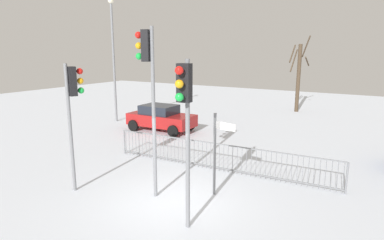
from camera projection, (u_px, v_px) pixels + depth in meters
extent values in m
plane|color=silver|center=(172.00, 200.00, 9.99)|extent=(60.00, 60.00, 0.00)
cylinder|color=slate|center=(70.00, 129.00, 10.32)|extent=(0.11, 0.11, 4.10)
cube|color=black|center=(72.00, 81.00, 10.10)|extent=(0.38, 0.34, 0.90)
sphere|color=red|center=(80.00, 71.00, 10.17)|extent=(0.20, 0.20, 0.20)
sphere|color=orange|center=(80.00, 81.00, 10.23)|extent=(0.20, 0.20, 0.20)
sphere|color=green|center=(81.00, 90.00, 10.30)|extent=(0.20, 0.20, 0.20)
cylinder|color=slate|center=(154.00, 115.00, 9.78)|extent=(0.11, 0.11, 5.17)
cube|color=black|center=(147.00, 46.00, 9.40)|extent=(0.29, 0.36, 0.90)
sphere|color=red|center=(138.00, 35.00, 9.41)|extent=(0.20, 0.20, 0.20)
sphere|color=orange|center=(139.00, 46.00, 9.48)|extent=(0.20, 0.20, 0.20)
sphere|color=green|center=(139.00, 56.00, 9.54)|extent=(0.20, 0.20, 0.20)
cylinder|color=slate|center=(188.00, 147.00, 8.06)|extent=(0.11, 0.11, 4.30)
cube|color=black|center=(184.00, 83.00, 7.59)|extent=(0.34, 0.25, 0.90)
sphere|color=red|center=(179.00, 70.00, 7.30)|extent=(0.20, 0.20, 0.20)
sphere|color=orange|center=(179.00, 84.00, 7.36)|extent=(0.20, 0.20, 0.20)
sphere|color=green|center=(179.00, 97.00, 7.43)|extent=(0.20, 0.20, 0.20)
cylinder|color=slate|center=(215.00, 155.00, 10.18)|extent=(0.09, 0.09, 2.63)
cube|color=white|center=(226.00, 126.00, 9.72)|extent=(0.69, 0.15, 0.22)
cube|color=slate|center=(217.00, 144.00, 12.30)|extent=(8.94, 0.50, 0.04)
cube|color=slate|center=(217.00, 167.00, 12.50)|extent=(8.94, 0.50, 0.04)
cylinder|color=slate|center=(126.00, 142.00, 14.44)|extent=(0.02, 0.02, 1.05)
cylinder|color=slate|center=(129.00, 143.00, 14.36)|extent=(0.02, 0.02, 1.05)
cylinder|color=slate|center=(133.00, 143.00, 14.28)|extent=(0.02, 0.02, 1.05)
cylinder|color=slate|center=(136.00, 144.00, 14.19)|extent=(0.02, 0.02, 1.05)
cylinder|color=slate|center=(139.00, 144.00, 14.11)|extent=(0.02, 0.02, 1.05)
cylinder|color=slate|center=(143.00, 145.00, 14.03)|extent=(0.02, 0.02, 1.05)
cylinder|color=slate|center=(146.00, 145.00, 13.94)|extent=(0.02, 0.02, 1.05)
cylinder|color=slate|center=(149.00, 146.00, 13.86)|extent=(0.02, 0.02, 1.05)
cylinder|color=slate|center=(153.00, 147.00, 13.78)|extent=(0.02, 0.02, 1.05)
cylinder|color=slate|center=(156.00, 147.00, 13.70)|extent=(0.02, 0.02, 1.05)
cylinder|color=slate|center=(160.00, 148.00, 13.61)|extent=(0.02, 0.02, 1.05)
cylinder|color=slate|center=(164.00, 148.00, 13.53)|extent=(0.02, 0.02, 1.05)
cylinder|color=slate|center=(167.00, 149.00, 13.45)|extent=(0.02, 0.02, 1.05)
cylinder|color=slate|center=(171.00, 150.00, 13.36)|extent=(0.02, 0.02, 1.05)
cylinder|color=slate|center=(175.00, 150.00, 13.28)|extent=(0.02, 0.02, 1.05)
cylinder|color=slate|center=(178.00, 151.00, 13.20)|extent=(0.02, 0.02, 1.05)
cylinder|color=slate|center=(182.00, 151.00, 13.12)|extent=(0.02, 0.02, 1.05)
cylinder|color=slate|center=(186.00, 152.00, 13.03)|extent=(0.02, 0.02, 1.05)
cylinder|color=slate|center=(190.00, 153.00, 12.95)|extent=(0.02, 0.02, 1.05)
cylinder|color=slate|center=(194.00, 153.00, 12.87)|extent=(0.02, 0.02, 1.05)
cylinder|color=slate|center=(198.00, 154.00, 12.78)|extent=(0.02, 0.02, 1.05)
cylinder|color=slate|center=(202.00, 155.00, 12.70)|extent=(0.02, 0.02, 1.05)
cylinder|color=slate|center=(206.00, 155.00, 12.62)|extent=(0.02, 0.02, 1.05)
cylinder|color=slate|center=(211.00, 156.00, 12.54)|extent=(0.02, 0.02, 1.05)
cylinder|color=slate|center=(215.00, 157.00, 12.45)|extent=(0.02, 0.02, 1.05)
cylinder|color=slate|center=(219.00, 158.00, 12.37)|extent=(0.02, 0.02, 1.05)
cylinder|color=slate|center=(224.00, 158.00, 12.29)|extent=(0.02, 0.02, 1.05)
cylinder|color=slate|center=(228.00, 159.00, 12.21)|extent=(0.02, 0.02, 1.05)
cylinder|color=slate|center=(233.00, 160.00, 12.12)|extent=(0.02, 0.02, 1.05)
cylinder|color=slate|center=(237.00, 160.00, 12.04)|extent=(0.02, 0.02, 1.05)
cylinder|color=slate|center=(242.00, 161.00, 11.96)|extent=(0.02, 0.02, 1.05)
cylinder|color=slate|center=(246.00, 162.00, 11.87)|extent=(0.02, 0.02, 1.05)
cylinder|color=slate|center=(251.00, 163.00, 11.79)|extent=(0.02, 0.02, 1.05)
cylinder|color=slate|center=(256.00, 164.00, 11.71)|extent=(0.02, 0.02, 1.05)
cylinder|color=slate|center=(261.00, 164.00, 11.63)|extent=(0.02, 0.02, 1.05)
cylinder|color=slate|center=(266.00, 165.00, 11.54)|extent=(0.02, 0.02, 1.05)
cylinder|color=slate|center=(271.00, 166.00, 11.46)|extent=(0.02, 0.02, 1.05)
cylinder|color=slate|center=(276.00, 167.00, 11.38)|extent=(0.02, 0.02, 1.05)
cylinder|color=slate|center=(281.00, 168.00, 11.29)|extent=(0.02, 0.02, 1.05)
cylinder|color=slate|center=(286.00, 169.00, 11.21)|extent=(0.02, 0.02, 1.05)
cylinder|color=slate|center=(292.00, 169.00, 11.13)|extent=(0.02, 0.02, 1.05)
cylinder|color=slate|center=(297.00, 170.00, 11.05)|extent=(0.02, 0.02, 1.05)
cylinder|color=slate|center=(303.00, 171.00, 10.96)|extent=(0.02, 0.02, 1.05)
cylinder|color=slate|center=(308.00, 172.00, 10.88)|extent=(0.02, 0.02, 1.05)
cylinder|color=slate|center=(314.00, 173.00, 10.80)|extent=(0.02, 0.02, 1.05)
cylinder|color=slate|center=(320.00, 174.00, 10.71)|extent=(0.02, 0.02, 1.05)
cylinder|color=slate|center=(326.00, 175.00, 10.63)|extent=(0.02, 0.02, 1.05)
cylinder|color=slate|center=(331.00, 176.00, 10.55)|extent=(0.02, 0.02, 1.05)
cylinder|color=slate|center=(338.00, 177.00, 10.47)|extent=(0.02, 0.02, 1.05)
cylinder|color=slate|center=(344.00, 178.00, 10.38)|extent=(0.02, 0.02, 1.05)
cylinder|color=slate|center=(124.00, 142.00, 14.48)|extent=(0.06, 0.06, 1.05)
cylinder|color=slate|center=(347.00, 178.00, 10.34)|extent=(0.06, 0.06, 1.05)
cube|color=maroon|center=(161.00, 120.00, 18.61)|extent=(3.84, 1.79, 0.65)
cube|color=#1E232D|center=(159.00, 110.00, 18.57)|extent=(1.93, 1.54, 0.55)
cylinder|color=black|center=(190.00, 125.00, 18.75)|extent=(0.64, 0.23, 0.64)
cylinder|color=black|center=(173.00, 131.00, 17.30)|extent=(0.64, 0.23, 0.64)
cylinder|color=black|center=(151.00, 120.00, 20.06)|extent=(0.64, 0.23, 0.64)
cylinder|color=black|center=(134.00, 125.00, 18.62)|extent=(0.64, 0.23, 0.64)
cylinder|color=slate|center=(114.00, 64.00, 20.55)|extent=(0.14, 0.14, 7.33)
sphere|color=#F2EACC|center=(111.00, 1.00, 19.77)|extent=(0.36, 0.36, 0.36)
cylinder|color=#473828|center=(298.00, 78.00, 24.14)|extent=(0.28, 0.28, 4.96)
cylinder|color=#473828|center=(307.00, 61.00, 23.60)|extent=(0.12, 1.13, 0.71)
cylinder|color=#473828|center=(294.00, 61.00, 24.18)|extent=(0.31, 0.97, 1.65)
cylinder|color=#473828|center=(292.00, 54.00, 24.08)|extent=(0.16, 1.18, 1.31)
cylinder|color=#473828|center=(306.00, 47.00, 23.75)|extent=(0.73, 0.79, 1.53)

